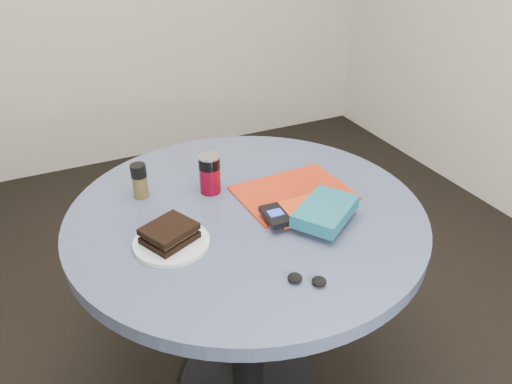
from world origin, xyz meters
name	(u,v)px	position (x,y,z in m)	size (l,w,h in m)	color
table	(247,256)	(0.00, 0.00, 0.59)	(1.00, 1.00, 0.75)	black
plate	(172,243)	(-0.24, -0.07, 0.76)	(0.19, 0.19, 0.01)	silver
sandwich	(169,233)	(-0.24, -0.06, 0.78)	(0.15, 0.14, 0.04)	black
soda_can	(210,174)	(-0.05, 0.14, 0.81)	(0.07, 0.07, 0.12)	maroon
pepper_grinder	(140,181)	(-0.25, 0.20, 0.80)	(0.05, 0.05, 0.10)	brown
magazine	(293,193)	(0.16, 0.02, 0.75)	(0.32, 0.24, 0.01)	#9E240E
red_book	(301,210)	(0.13, -0.08, 0.76)	(0.17, 0.11, 0.01)	red
novel	(325,211)	(0.16, -0.15, 0.79)	(0.19, 0.12, 0.04)	#144F60
mp3_player	(275,215)	(0.04, -0.10, 0.78)	(0.06, 0.10, 0.02)	black
headphones	(307,280)	(0.00, -0.34, 0.76)	(0.09, 0.08, 0.02)	black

